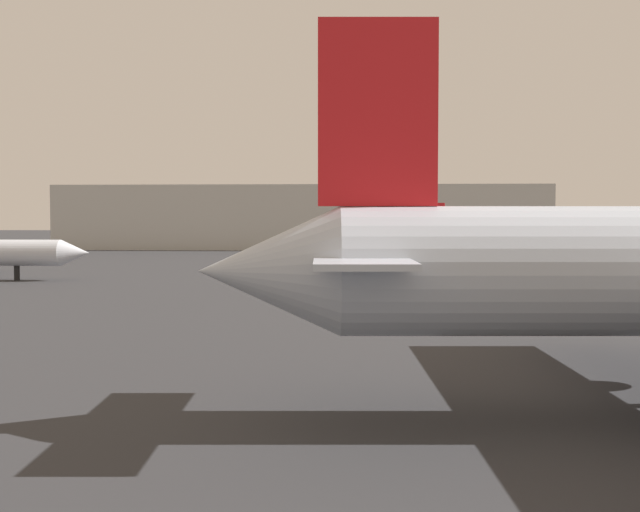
# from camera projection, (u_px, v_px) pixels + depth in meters

# --- Properties ---
(airplane_far_right) EXTENTS (24.55, 16.92, 7.00)m
(airplane_far_right) POSITION_uv_depth(u_px,v_px,m) (525.00, 251.00, 79.68)
(airplane_far_right) COLOR #B2BCCC
(airplane_far_right) RESTS_ON ground_plane
(terminal_building) EXTENTS (82.47, 23.86, 10.81)m
(terminal_building) POSITION_uv_depth(u_px,v_px,m) (304.00, 217.00, 147.74)
(terminal_building) COLOR #B7B7B2
(terminal_building) RESTS_ON ground_plane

